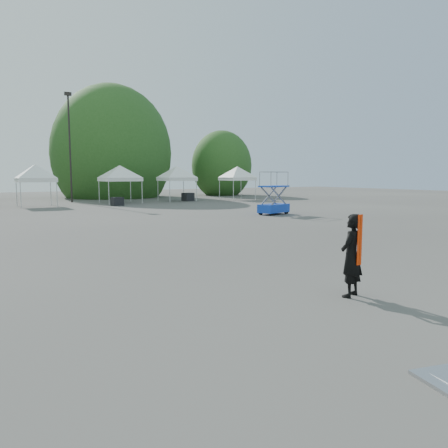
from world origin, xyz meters
TOP-DOWN VIEW (x-y plane):
  - ground at (0.00, 0.00)m, footprint 120.00×120.00m
  - light_pole_east at (3.00, 32.00)m, footprint 0.60×0.25m
  - tree_mid_e at (9.00, 39.00)m, footprint 5.12×5.12m
  - tree_far_e at (22.00, 37.00)m, footprint 3.84×3.84m
  - tent_e at (-0.58, 27.83)m, footprint 3.93×3.93m
  - tent_f at (6.43, 28.61)m, footprint 4.44×4.44m
  - tent_g at (12.01, 28.70)m, footprint 4.17×4.17m
  - tent_h at (18.21, 27.68)m, footprint 3.99×3.99m
  - man at (0.89, -3.06)m, footprint 0.73×0.61m
  - scissor_lift at (11.14, 12.66)m, footprint 2.28×1.57m
  - crate_mid at (5.13, 25.46)m, footprint 0.96×0.79m
  - crate_east at (12.90, 28.17)m, footprint 1.17×1.01m

SIDE VIEW (x-z plane):
  - ground at x=0.00m, z-range 0.00..0.00m
  - crate_mid at x=5.13m, z-range 0.00..0.69m
  - crate_east at x=12.90m, z-range 0.00..0.78m
  - man at x=0.89m, z-range 0.00..1.71m
  - scissor_lift at x=11.14m, z-range 0.01..2.70m
  - tent_e at x=-0.58m, z-range 1.12..5.00m
  - tent_h at x=18.21m, z-range 1.12..5.00m
  - tent_g at x=12.01m, z-range 1.12..5.00m
  - tent_f at x=6.43m, z-range 1.12..5.00m
  - tree_far_e at x=22.00m, z-range 0.70..6.55m
  - tree_mid_e at x=9.00m, z-range 0.94..8.74m
  - light_pole_east at x=3.00m, z-range 0.62..10.42m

